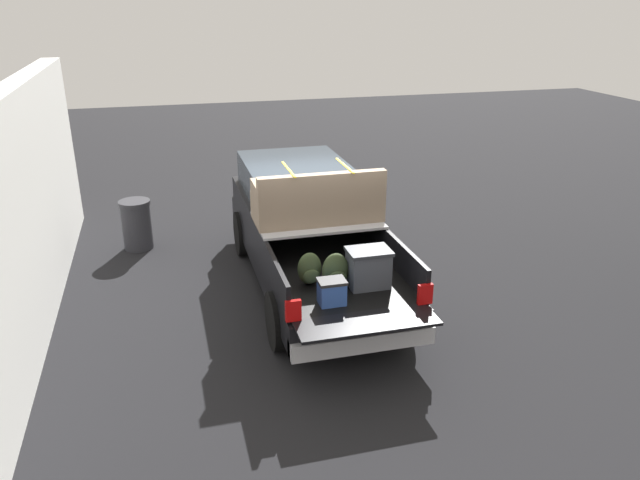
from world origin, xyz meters
TOP-DOWN VIEW (x-y plane):
  - ground_plane at (0.00, 0.00)m, footprint 40.00×40.00m
  - pickup_truck at (0.37, -0.00)m, footprint 6.05×2.06m
  - building_facade at (0.08, 4.26)m, footprint 9.30×0.36m
  - trash_can at (2.58, 2.86)m, footprint 0.60×0.60m

SIDE VIEW (x-z plane):
  - ground_plane at x=0.00m, z-range 0.00..0.00m
  - trash_can at x=2.58m, z-range 0.01..0.99m
  - pickup_truck at x=0.37m, z-range -0.13..2.10m
  - building_facade at x=0.08m, z-range 0.00..3.48m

